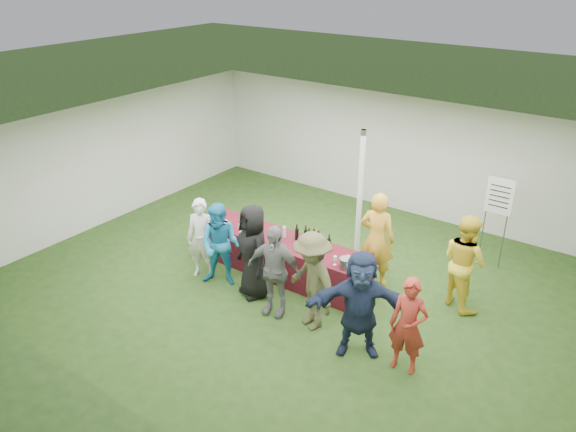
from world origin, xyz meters
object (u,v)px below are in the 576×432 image
Objects in this scene: customer_0 at (202,239)px; customer_4 at (312,281)px; dump_bucket at (346,263)px; customer_6 at (408,326)px; serving_table at (279,255)px; customer_3 at (274,270)px; wine_list_sign at (498,203)px; customer_1 at (221,245)px; customer_2 at (253,251)px; customer_5 at (360,304)px; staff_pourer at (377,239)px; staff_back at (464,262)px.

customer_4 reaches higher than customer_0.
customer_6 reaches higher than dump_bucket.
customer_3 is (0.69, -1.07, 0.44)m from serving_table.
customer_4 is (2.51, -0.13, 0.06)m from customer_0.
wine_list_sign reaches higher than customer_6.
customer_2 is (0.70, 0.06, 0.07)m from customer_1.
customer_3 is at bearing 146.19° from customer_5.
customer_3 is at bearing -135.38° from dump_bucket.
customer_3 is at bearing -123.10° from wine_list_sign.
serving_table is 1.86m from staff_pourer.
staff_pourer is at bearing 122.34° from customer_6.
customer_0 is at bearing 162.75° from customer_3.
customer_4 is (-0.15, -0.81, -0.00)m from dump_bucket.
dump_bucket is 1.62m from customer_2.
customer_3 is 2.40m from customer_6.
customer_5 is (0.73, -1.93, -0.03)m from staff_pourer.
serving_table is 1.35m from customer_3.
customer_4 is at bearing -26.68° from customer_1.
staff_pourer reaches higher than customer_1.
serving_table is 2.12× the size of staff_back.
customer_1 is at bearing 160.85° from customer_3.
staff_back reaches higher than customer_6.
serving_table is 1.48m from customer_0.
customer_3 is (0.63, -0.24, -0.04)m from customer_2.
customer_3 is at bearing -151.64° from customer_4.
customer_2 is at bearing -131.22° from wine_list_sign.
staff_pourer is 1.06× the size of customer_4.
customer_4 is at bearing 141.14° from customer_5.
wine_list_sign reaches higher than dump_bucket.
customer_6 is at bearing 22.39° from customer_4.
staff_back is 2.65m from customer_4.
customer_1 reaches higher than serving_table.
customer_5 reaches higher than staff_back.
customer_0 is at bearing -150.75° from customer_2.
wine_list_sign is at bearing 20.28° from customer_1.
customer_2 is 1.02× the size of customer_4.
customer_0 is at bearing 24.12° from staff_pourer.
customer_2 reaches higher than customer_6.
customer_4 is 1.69m from customer_6.
customer_1 is at bearing -125.29° from serving_table.
staff_back is 4.64m from customer_0.
staff_back is (1.53, 0.20, -0.05)m from staff_pourer.
customer_5 is (3.45, -0.26, 0.08)m from customer_0.
customer_1 is (-2.25, -1.67, -0.11)m from staff_pourer.
staff_pourer is 3.19m from customer_0.
customer_2 reaches higher than serving_table.
customer_2 is at bearing 147.62° from customer_3.
customer_6 is (1.48, -1.87, -0.14)m from staff_pourer.
staff_pourer is (0.05, 0.99, 0.05)m from dump_bucket.
customer_0 is 0.92× the size of customer_4.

